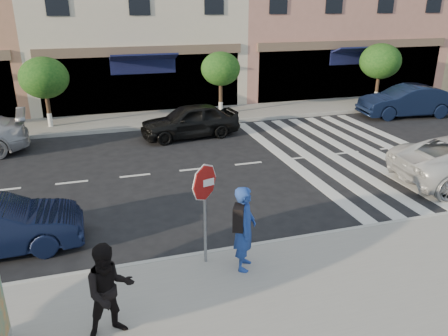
{
  "coord_description": "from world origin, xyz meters",
  "views": [
    {
      "loc": [
        -3.11,
        -9.71,
        5.4
      ],
      "look_at": [
        -0.04,
        0.32,
        1.4
      ],
      "focal_mm": 35.0,
      "sensor_mm": 36.0,
      "label": 1
    }
  ],
  "objects_px": {
    "stop_sign": "(205,192)",
    "car_far_right": "(407,101)",
    "walker": "(109,291)",
    "photographer": "(245,228)",
    "car_far_mid": "(190,121)"
  },
  "relations": [
    {
      "from": "stop_sign",
      "to": "photographer",
      "type": "distance_m",
      "value": 1.12
    },
    {
      "from": "stop_sign",
      "to": "walker",
      "type": "distance_m",
      "value": 2.75
    },
    {
      "from": "walker",
      "to": "stop_sign",
      "type": "bearing_deg",
      "value": 26.99
    },
    {
      "from": "car_far_mid",
      "to": "car_far_right",
      "type": "relative_size",
      "value": 0.88
    },
    {
      "from": "stop_sign",
      "to": "walker",
      "type": "height_order",
      "value": "stop_sign"
    },
    {
      "from": "car_far_mid",
      "to": "car_far_right",
      "type": "xyz_separation_m",
      "value": [
        11.14,
        0.32,
        0.07
      ]
    },
    {
      "from": "stop_sign",
      "to": "car_far_right",
      "type": "height_order",
      "value": "stop_sign"
    },
    {
      "from": "photographer",
      "to": "car_far_mid",
      "type": "bearing_deg",
      "value": 20.34
    },
    {
      "from": "stop_sign",
      "to": "car_far_mid",
      "type": "xyz_separation_m",
      "value": [
        1.87,
        9.7,
        -1.09
      ]
    },
    {
      "from": "stop_sign",
      "to": "car_far_right",
      "type": "xyz_separation_m",
      "value": [
        13.01,
        10.01,
        -1.03
      ]
    },
    {
      "from": "car_far_right",
      "to": "walker",
      "type": "bearing_deg",
      "value": -45.14
    },
    {
      "from": "walker",
      "to": "photographer",
      "type": "bearing_deg",
      "value": 11.95
    },
    {
      "from": "walker",
      "to": "car_far_right",
      "type": "bearing_deg",
      "value": 25.85
    },
    {
      "from": "car_far_mid",
      "to": "car_far_right",
      "type": "distance_m",
      "value": 11.15
    },
    {
      "from": "car_far_mid",
      "to": "walker",
      "type": "bearing_deg",
      "value": -25.29
    }
  ]
}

